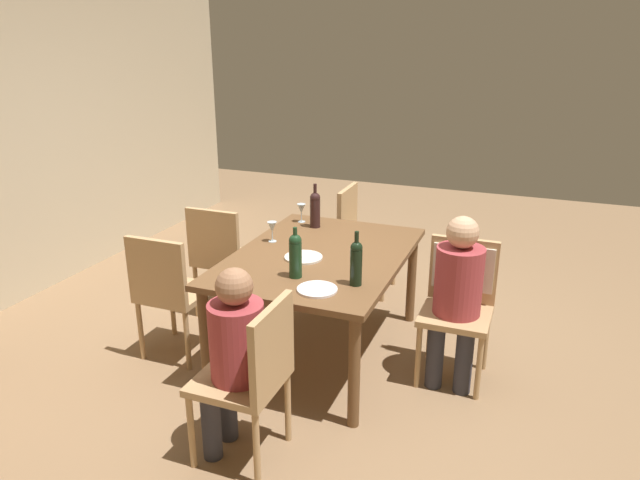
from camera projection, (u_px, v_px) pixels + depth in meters
name	position (u px, v px, depth m)	size (l,w,h in m)	color
ground_plane	(320.00, 351.00, 4.28)	(10.00, 10.00, 0.00)	#846647
rear_room_partition	(2.00, 141.00, 4.78)	(6.40, 0.12, 2.70)	beige
dining_table	(320.00, 265.00, 4.06)	(1.58, 1.12, 0.75)	brown
chair_near	(460.00, 289.00, 3.87)	(0.46, 0.44, 0.92)	tan
chair_left_end	(253.00, 371.00, 3.05)	(0.44, 0.44, 0.92)	tan
chair_far_left	(169.00, 288.00, 4.04)	(0.44, 0.44, 0.92)	tan
chair_right_end	(359.00, 232.00, 5.16)	(0.44, 0.44, 0.92)	tan
chair_far_right	(222.00, 253.00, 4.66)	(0.44, 0.44, 0.92)	tan
person_woman_host	(457.00, 290.00, 3.72)	(0.35, 0.30, 1.13)	#33333D
person_man_bearded	(233.00, 350.00, 3.05)	(0.29, 0.33, 1.09)	#33333D
wine_bottle_tall_green	(356.00, 262.00, 3.49)	(0.07, 0.07, 0.34)	black
wine_bottle_dark_red	(315.00, 209.00, 4.53)	(0.08, 0.08, 0.34)	black
wine_bottle_short_olive	(295.00, 254.00, 3.60)	(0.08, 0.08, 0.32)	#19381E
wine_glass_near_left	(301.00, 209.00, 4.67)	(0.07, 0.07, 0.15)	silver
wine_glass_centre	(272.00, 228.00, 4.23)	(0.07, 0.07, 0.15)	silver
dinner_plate_host	(303.00, 257.00, 3.95)	(0.26, 0.26, 0.01)	silver
dinner_plate_guest_left	(317.00, 289.00, 3.46)	(0.24, 0.24, 0.01)	white
handbag	(250.00, 282.00, 5.19)	(0.28, 0.12, 0.22)	brown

